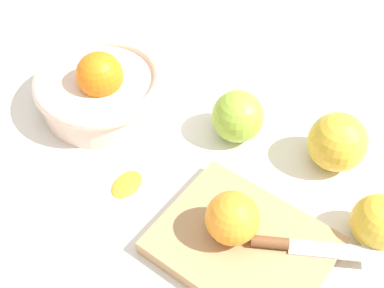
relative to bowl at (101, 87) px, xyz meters
The scene contains 9 objects.
ground_plane 0.20m from the bowl, 23.87° to the right, with size 2.40×2.40×0.00m, color silver.
bowl is the anchor object (origin of this frame).
cutting_board 0.32m from the bowl, 13.55° to the right, with size 0.20×0.16×0.02m, color tan.
orange_on_board 0.31m from the bowl, 15.86° to the right, with size 0.06×0.06×0.06m, color orange.
knife 0.37m from the bowl, ahead, with size 0.14×0.10×0.01m.
apple_back_right 0.43m from the bowl, ahead, with size 0.07×0.07×0.07m, color gold.
apple_back_right_2 0.35m from the bowl, 19.14° to the left, with size 0.08×0.08×0.08m, color gold.
apple_back_center 0.21m from the bowl, 20.91° to the left, with size 0.08×0.08×0.08m, color #8EB738.
citrus_peel 0.16m from the bowl, 34.97° to the right, with size 0.05×0.04×0.01m, color orange.
Camera 1 is at (0.28, -0.29, 0.56)m, focal length 48.10 mm.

